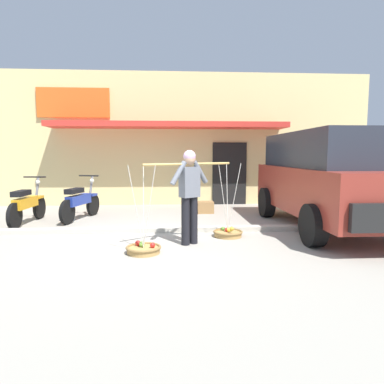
% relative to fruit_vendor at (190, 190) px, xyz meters
% --- Properties ---
extents(ground_plane, '(90.00, 90.00, 0.00)m').
position_rel_fruit_vendor_xyz_m(ground_plane, '(-0.59, 0.32, -0.98)').
color(ground_plane, '#9E998C').
extents(sidewalk_curb, '(20.00, 0.24, 0.10)m').
position_rel_fruit_vendor_xyz_m(sidewalk_curb, '(-0.59, 1.02, -0.93)').
color(sidewalk_curb, '#BAB4A5').
rests_on(sidewalk_curb, ground).
extents(fruit_vendor, '(1.61, 1.09, 1.70)m').
position_rel_fruit_vendor_xyz_m(fruit_vendor, '(0.00, 0.00, 0.00)').
color(fruit_vendor, black).
rests_on(fruit_vendor, ground).
extents(fruit_basket_left_side, '(0.58, 0.58, 1.45)m').
position_rel_fruit_vendor_xyz_m(fruit_basket_left_side, '(0.79, 0.53, -0.90)').
color(fruit_basket_left_side, '#B2894C').
rests_on(fruit_basket_left_side, ground).
extents(fruit_basket_right_side, '(0.58, 0.58, 1.45)m').
position_rel_fruit_vendor_xyz_m(fruit_basket_right_side, '(-0.79, -0.52, -0.90)').
color(fruit_basket_right_side, '#B2894C').
rests_on(fruit_basket_right_side, ground).
extents(motorcycle_nearest_shop, '(0.54, 1.82, 1.09)m').
position_rel_fruit_vendor_xyz_m(motorcycle_nearest_shop, '(-3.68, 2.07, -0.53)').
color(motorcycle_nearest_shop, black).
rests_on(motorcycle_nearest_shop, ground).
extents(motorcycle_second_in_row, '(0.66, 1.78, 1.09)m').
position_rel_fruit_vendor_xyz_m(motorcycle_second_in_row, '(-2.57, 2.50, -0.53)').
color(motorcycle_second_in_row, black).
rests_on(motorcycle_second_in_row, ground).
extents(parked_truck, '(2.17, 4.81, 2.10)m').
position_rel_fruit_vendor_xyz_m(parked_truck, '(3.12, 1.21, 0.15)').
color(parked_truck, maroon).
rests_on(parked_truck, ground).
extents(storefront_building, '(13.00, 6.00, 4.20)m').
position_rel_fruit_vendor_xyz_m(storefront_building, '(-0.37, 7.46, 1.12)').
color(storefront_building, '#DBC684').
rests_on(storefront_building, ground).
extents(wooden_crate, '(0.44, 0.36, 0.32)m').
position_rel_fruit_vendor_xyz_m(wooden_crate, '(0.63, 3.31, -0.82)').
color(wooden_crate, olive).
rests_on(wooden_crate, ground).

